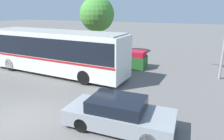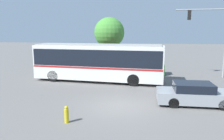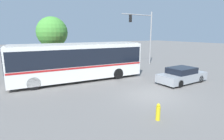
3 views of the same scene
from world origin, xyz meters
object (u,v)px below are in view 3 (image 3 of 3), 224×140
Objects in this scene: sedan_foreground at (182,75)px; traffic_light_pole at (145,31)px; city_bus at (79,60)px; fire_hydrant at (158,112)px; street_tree_left at (52,32)px.

sedan_foreground is 10.10m from traffic_light_pole.
sedan_foreground is at bearing 147.70° from city_bus.
traffic_light_pole is at bearing 67.38° from sedan_foreground.
fire_hydrant is (0.55, -9.14, -1.47)m from city_bus.
street_tree_left is at bearing 93.20° from fire_hydrant.
traffic_light_pole is (10.56, 3.50, 2.59)m from city_bus.
sedan_foreground reaches higher than fire_hydrant.
sedan_foreground is 0.66× the size of traffic_light_pole.
city_bus is 11.42m from traffic_light_pole.
traffic_light_pole reaches higher than fire_hydrant.
city_bus reaches higher than sedan_foreground.
street_tree_left is 17.41m from fire_hydrant.
street_tree_left is at bearing -21.47° from traffic_light_pole.
city_bus is 9.28m from fire_hydrant.
city_bus is at bearing 93.45° from fire_hydrant.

